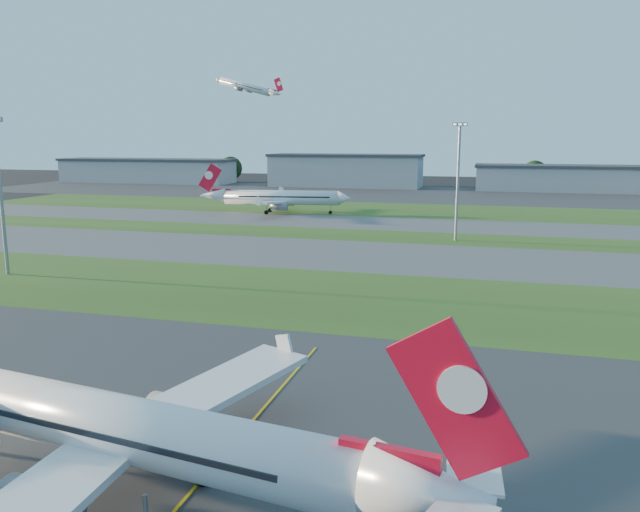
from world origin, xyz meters
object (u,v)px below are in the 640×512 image
(light_mast_west, at_px, (0,186))
(light_mast_centre, at_px, (458,174))
(airliner_taxiing, at_px, (280,198))
(airliner_parked, at_px, (129,431))

(light_mast_west, height_order, light_mast_centre, same)
(airliner_taxiing, relative_size, light_mast_centre, 1.65)
(airliner_parked, distance_m, light_mast_west, 77.85)
(light_mast_centre, bearing_deg, light_mast_west, -141.34)
(airliner_taxiing, xyz_separation_m, light_mast_centre, (54.59, -37.93, 10.11))
(airliner_taxiing, height_order, light_mast_centre, light_mast_centre)
(airliner_taxiing, distance_m, light_mast_west, 95.73)
(light_mast_west, bearing_deg, light_mast_centre, 38.66)
(light_mast_west, relative_size, light_mast_centre, 1.00)
(light_mast_west, distance_m, light_mast_centre, 89.64)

